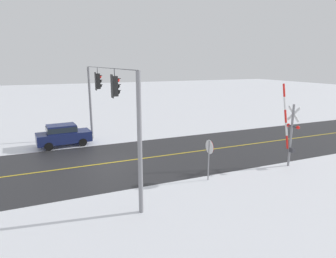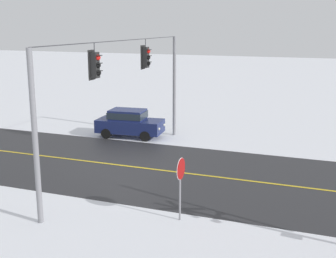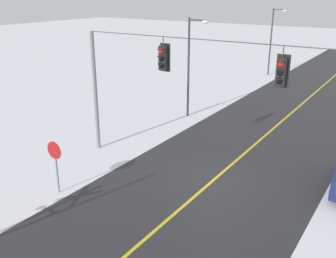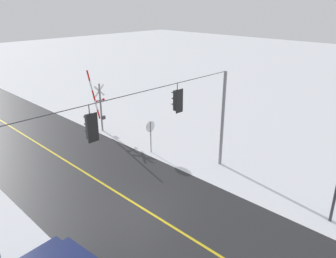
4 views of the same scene
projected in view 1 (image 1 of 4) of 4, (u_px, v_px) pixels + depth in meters
ground_plane at (109, 163)px, 19.14m from camera, size 160.00×160.00×0.00m
road_asphalt at (7, 177)px, 16.84m from camera, size 9.00×80.00×0.01m
lane_centre_line at (7, 176)px, 16.84m from camera, size 0.14×72.00×0.01m
signal_span at (106, 103)px, 18.21m from camera, size 14.20×0.47×6.22m
stop_sign at (209, 151)px, 16.02m from camera, size 0.80×0.09×2.35m
railroad_crossing at (290, 130)px, 18.23m from camera, size 1.53×0.31×5.21m
parked_car_navy at (63, 134)px, 22.91m from camera, size 2.14×4.32×1.74m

